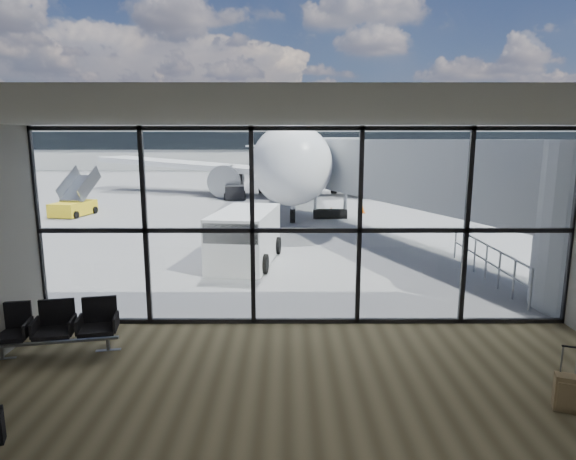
{
  "coord_description": "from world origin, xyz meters",
  "views": [
    {
      "loc": [
        -0.43,
        -10.58,
        4.21
      ],
      "look_at": [
        -0.4,
        3.0,
        1.64
      ],
      "focal_mm": 30.0,
      "sensor_mm": 36.0,
      "label": 1
    }
  ],
  "objects_px": {
    "seating_row": "(56,325)",
    "mobile_stairs": "(74,206)",
    "suitcase": "(567,393)",
    "service_van": "(244,236)",
    "airliner": "(298,155)",
    "belt_loader": "(235,190)"
  },
  "relations": [
    {
      "from": "seating_row",
      "to": "mobile_stairs",
      "type": "distance_m",
      "value": 19.14
    },
    {
      "from": "suitcase",
      "to": "mobile_stairs",
      "type": "height_order",
      "value": "mobile_stairs"
    },
    {
      "from": "seating_row",
      "to": "service_van",
      "type": "relative_size",
      "value": 0.55
    },
    {
      "from": "airliner",
      "to": "seating_row",
      "type": "bearing_deg",
      "value": -98.1
    },
    {
      "from": "service_van",
      "to": "mobile_stairs",
      "type": "distance_m",
      "value": 14.88
    },
    {
      "from": "service_van",
      "to": "airliner",
      "type": "bearing_deg",
      "value": 91.77
    },
    {
      "from": "mobile_stairs",
      "to": "airliner",
      "type": "bearing_deg",
      "value": 53.42
    },
    {
      "from": "suitcase",
      "to": "service_van",
      "type": "relative_size",
      "value": 0.24
    },
    {
      "from": "service_van",
      "to": "mobile_stairs",
      "type": "bearing_deg",
      "value": 142.45
    },
    {
      "from": "airliner",
      "to": "suitcase",
      "type": "bearing_deg",
      "value": -81.42
    },
    {
      "from": "airliner",
      "to": "belt_loader",
      "type": "bearing_deg",
      "value": -135.9
    },
    {
      "from": "seating_row",
      "to": "belt_loader",
      "type": "xyz_separation_m",
      "value": [
        0.83,
        25.65,
        -0.01
      ]
    },
    {
      "from": "service_van",
      "to": "belt_loader",
      "type": "distance_m",
      "value": 18.68
    },
    {
      "from": "mobile_stairs",
      "to": "seating_row",
      "type": "bearing_deg",
      "value": -57.44
    },
    {
      "from": "seating_row",
      "to": "mobile_stairs",
      "type": "xyz_separation_m",
      "value": [
        -7.34,
        17.67,
        -0.07
      ]
    },
    {
      "from": "airliner",
      "to": "service_van",
      "type": "height_order",
      "value": "airliner"
    },
    {
      "from": "seating_row",
      "to": "belt_loader",
      "type": "height_order",
      "value": "belt_loader"
    },
    {
      "from": "airliner",
      "to": "mobile_stairs",
      "type": "distance_m",
      "value": 17.83
    },
    {
      "from": "suitcase",
      "to": "service_van",
      "type": "bearing_deg",
      "value": 143.39
    },
    {
      "from": "seating_row",
      "to": "service_van",
      "type": "distance_m",
      "value": 7.78
    },
    {
      "from": "airliner",
      "to": "service_van",
      "type": "relative_size",
      "value": 8.73
    },
    {
      "from": "mobile_stairs",
      "to": "belt_loader",
      "type": "bearing_deg",
      "value": 54.32
    }
  ]
}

